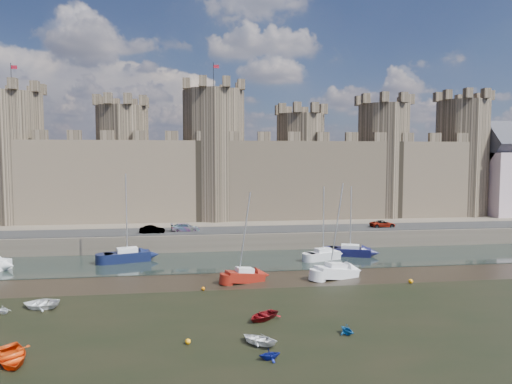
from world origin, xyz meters
The scene contains 24 objects.
ground centered at (0.00, 0.00, 0.00)m, with size 160.00×160.00×0.00m, color black.
seaweed_patch centered at (0.00, -6.00, 0.01)m, with size 70.00×34.00×0.01m, color black.
water_channel centered at (0.00, 24.00, 0.04)m, with size 160.00×12.00×0.08m, color black.
quay centered at (0.00, 60.00, 1.25)m, with size 160.00×60.00×2.50m, color #4C443A.
road centered at (0.00, 34.00, 2.55)m, with size 160.00×7.00×0.10m, color black.
castle centered at (-0.64, 48.00, 11.67)m, with size 108.50×11.00×29.00m.
car_1 centered at (-7.71, 32.50, 3.09)m, with size 1.25×3.59×1.18m, color gray.
car_2 centered at (-2.96, 33.79, 3.12)m, with size 1.74×4.28×1.24m, color gray.
car_3 centered at (28.07, 33.65, 3.06)m, with size 1.85×4.02×1.12m, color gray.
sailboat_1 centered at (-10.25, 25.27, 0.88)m, with size 6.10×3.71×11.45m.
sailboat_2 centered at (15.28, 22.97, 0.79)m, with size 4.83×3.12×9.73m.
sailboat_3 centered at (19.70, 24.95, 0.75)m, with size 5.88×3.92×9.60m.
sailboat_4 centered at (3.85, 13.85, 0.73)m, with size 4.52×2.86×9.87m.
sailboat_5 centered at (14.26, 14.14, 0.77)m, with size 5.35×3.43×10.77m.
dinghy_0 centered at (-13.52, -3.86, 0.37)m, with size 2.59×0.75×3.62m, color #DA3F0C.
dinghy_1 centered at (3.41, -5.57, 0.39)m, with size 1.28×0.78×1.48m, color navy.
dinghy_2 centered at (2.98, -2.90, 0.30)m, with size 2.09×0.61×2.93m, color silver.
dinghy_3 centered at (-18.02, 6.34, 0.36)m, with size 1.18×0.72×1.37m, color white.
dinghy_4 centered at (4.08, 2.04, 0.32)m, with size 2.22×0.64×3.11m, color #660B0F.
dinghy_5 centered at (10.00, -1.99, 0.37)m, with size 1.21×0.74×1.41m, color #165997.
dinghy_6 centered at (-15.37, 7.51, 0.35)m, with size 2.45×0.71×3.43m, color silver.
buoy_1 centered at (-0.72, 11.16, 0.20)m, with size 0.40×0.40×0.40m, color orange.
buoy_2 centered at (-2.07, -2.26, 0.21)m, with size 0.41×0.41×0.41m, color orange.
buoy_3 centered at (21.53, 10.80, 0.25)m, with size 0.50×0.50×0.50m, color orange.
Camera 1 is at (-1.44, -34.81, 13.50)m, focal length 32.00 mm.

